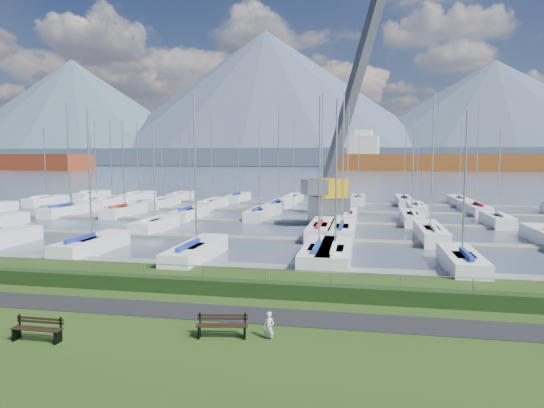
% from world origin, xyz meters
% --- Properties ---
extents(path, '(160.00, 2.00, 0.04)m').
position_xyz_m(path, '(0.00, -3.00, 0.01)').
color(path, black).
rests_on(path, grass).
extents(water, '(800.00, 540.00, 0.20)m').
position_xyz_m(water, '(0.00, 260.00, -0.40)').
color(water, '#455165').
extents(hedge, '(80.00, 0.70, 0.70)m').
position_xyz_m(hedge, '(0.00, -0.40, 0.35)').
color(hedge, black).
rests_on(hedge, grass).
extents(fence, '(80.00, 0.04, 0.04)m').
position_xyz_m(fence, '(0.00, 0.00, 1.20)').
color(fence, gray).
rests_on(fence, grass).
extents(foothill, '(900.00, 80.00, 12.00)m').
position_xyz_m(foothill, '(0.00, 330.00, 6.00)').
color(foothill, '#424E61').
rests_on(foothill, water).
extents(mountains, '(1190.00, 360.00, 115.00)m').
position_xyz_m(mountains, '(7.35, 404.62, 46.68)').
color(mountains, '#424D60').
rests_on(mountains, water).
extents(docks, '(90.00, 41.60, 0.25)m').
position_xyz_m(docks, '(0.00, 26.00, -0.22)').
color(docks, gray).
rests_on(docks, water).
extents(bench_left, '(1.80, 0.43, 0.85)m').
position_xyz_m(bench_left, '(-4.59, -7.01, 0.42)').
color(bench_left, black).
rests_on(bench_left, grass).
extents(bench_right, '(1.84, 0.71, 0.85)m').
position_xyz_m(bench_right, '(1.56, -5.50, 0.42)').
color(bench_right, black).
rests_on(bench_right, grass).
extents(person, '(0.46, 0.37, 1.11)m').
position_xyz_m(person, '(3.20, -5.33, 0.55)').
color(person, silver).
rests_on(person, grass).
extents(crane, '(7.92, 12.84, 22.35)m').
position_xyz_m(crane, '(3.48, 26.78, 5.33)').
color(crane, '#575B5E').
rests_on(crane, water).
extents(cargo_ship_west, '(84.80, 30.95, 21.50)m').
position_xyz_m(cargo_ship_west, '(-168.58, 191.77, 3.72)').
color(cargo_ship_west, maroon).
rests_on(cargo_ship_west, water).
extents(cargo_ship_mid, '(105.95, 26.65, 21.50)m').
position_xyz_m(cargo_ship_mid, '(37.73, 212.12, 3.49)').
color(cargo_ship_mid, brown).
rests_on(cargo_ship_mid, water).
extents(sailboat_fleet, '(75.62, 49.87, 13.26)m').
position_xyz_m(sailboat_fleet, '(-2.04, 28.98, 5.39)').
color(sailboat_fleet, '#1B3D96').
rests_on(sailboat_fleet, water).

